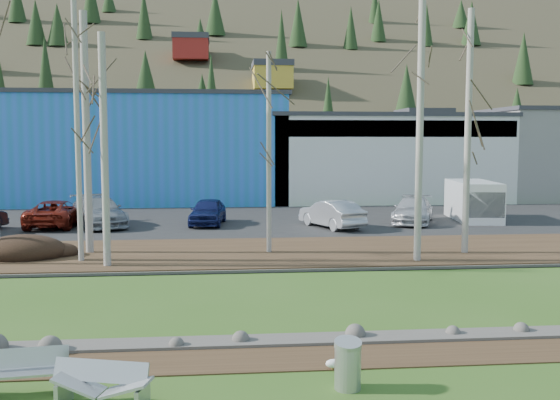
{
  "coord_description": "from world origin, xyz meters",
  "views": [
    {
      "loc": [
        -0.79,
        -11.08,
        4.72
      ],
      "look_at": [
        1.4,
        12.19,
        2.5
      ],
      "focal_mm": 40.0,
      "sensor_mm": 36.0,
      "label": 1
    }
  ],
  "objects": [
    {
      "name": "ground",
      "position": [
        0.0,
        0.0,
        0.0
      ],
      "size": [
        200.0,
        200.0,
        0.0
      ],
      "primitive_type": "plane",
      "color": "#305618",
      "rests_on": "ground"
    },
    {
      "name": "dirt_strip",
      "position": [
        0.0,
        2.1,
        0.01
      ],
      "size": [
        80.0,
        1.8,
        0.03
      ],
      "primitive_type": "cube",
      "color": "#382616",
      "rests_on": "ground"
    },
    {
      "name": "near_bank_rocks",
      "position": [
        0.0,
        3.1,
        0.0
      ],
      "size": [
        80.0,
        0.8,
        0.5
      ],
      "primitive_type": null,
      "color": "#47423D",
      "rests_on": "ground"
    },
    {
      "name": "river",
      "position": [
        0.0,
        7.2,
        0.0
      ],
      "size": [
        80.0,
        8.0,
        0.9
      ],
      "primitive_type": null,
      "color": "black",
      "rests_on": "ground"
    },
    {
      "name": "far_bank_rocks",
      "position": [
        0.0,
        11.3,
        0.0
      ],
      "size": [
        80.0,
        0.8,
        0.46
      ],
      "primitive_type": null,
      "color": "#47423D",
      "rests_on": "ground"
    },
    {
      "name": "far_bank",
      "position": [
        0.0,
        14.5,
        0.07
      ],
      "size": [
        80.0,
        7.0,
        0.15
      ],
      "primitive_type": "cube",
      "color": "#382616",
      "rests_on": "ground"
    },
    {
      "name": "parking_lot",
      "position": [
        0.0,
        25.0,
        0.07
      ],
      "size": [
        80.0,
        14.0,
        0.14
      ],
      "primitive_type": "cube",
      "color": "black",
      "rests_on": "ground"
    },
    {
      "name": "building_blue",
      "position": [
        -6.0,
        39.0,
        4.16
      ],
      "size": [
        20.4,
        12.24,
        8.3
      ],
      "color": "blue",
      "rests_on": "ground"
    },
    {
      "name": "building_white",
      "position": [
        12.0,
        38.98,
        3.41
      ],
      "size": [
        18.36,
        12.24,
        6.8
      ],
      "color": "silver",
      "rests_on": "ground"
    },
    {
      "name": "hillside",
      "position": [
        0.0,
        84.0,
        17.5
      ],
      "size": [
        160.0,
        72.0,
        35.0
      ],
      "primitive_type": null,
      "color": "#373321",
      "rests_on": "ground"
    },
    {
      "name": "bench_intact",
      "position": [
        -4.58,
        0.62,
        0.42
      ],
      "size": [
        1.71,
        0.7,
        0.83
      ],
      "rotation": [
        0.0,
        0.0,
        0.12
      ],
      "color": "#ABADB0",
      "rests_on": "ground"
    },
    {
      "name": "bench_damaged",
      "position": [
        -2.94,
        -0.11,
        0.4
      ],
      "size": [
        1.86,
        1.02,
        0.79
      ],
      "rotation": [
        0.0,
        0.0,
        -0.27
      ],
      "color": "#ABADB0",
      "rests_on": "ground"
    },
    {
      "name": "litter_bin",
      "position": [
        1.58,
        0.26,
        0.44
      ],
      "size": [
        0.51,
        0.51,
        0.88
      ],
      "primitive_type": "cylinder",
      "rotation": [
        0.0,
        0.0,
        -0.01
      ],
      "color": "#ABADB0",
      "rests_on": "ground"
    },
    {
      "name": "seagull",
      "position": [
        1.49,
        1.24,
        0.15
      ],
      "size": [
        0.39,
        0.18,
        0.28
      ],
      "rotation": [
        0.0,
        0.0,
        0.09
      ],
      "color": "gold",
      "rests_on": "ground"
    },
    {
      "name": "dirt_mound",
      "position": [
        -8.63,
        14.06,
        0.48
      ],
      "size": [
        3.32,
        2.34,
        0.65
      ],
      "primitive_type": "ellipsoid",
      "color": "black",
      "rests_on": "far_bank"
    },
    {
      "name": "birch_2",
      "position": [
        -6.23,
        14.94,
        5.02
      ],
      "size": [
        0.31,
        0.31,
        9.74
      ],
      "color": "#B9B3A8",
      "rests_on": "far_bank"
    },
    {
      "name": "birch_3",
      "position": [
        -6.17,
        13.1,
        5.64
      ],
      "size": [
        0.21,
        0.21,
        10.99
      ],
      "color": "#B9B3A8",
      "rests_on": "far_bank"
    },
    {
      "name": "birch_4",
      "position": [
        -5.0,
        12.02,
        4.37
      ],
      "size": [
        0.27,
        0.27,
        8.43
      ],
      "color": "#B9B3A8",
      "rests_on": "far_bank"
    },
    {
      "name": "birch_5",
      "position": [
        1.15,
        14.33,
        4.23
      ],
      "size": [
        0.2,
        0.2,
        8.16
      ],
      "color": "#B9B3A8",
      "rests_on": "far_bank"
    },
    {
      "name": "birch_6",
      "position": [
        6.69,
        11.98,
        5.68
      ],
      "size": [
        0.27,
        0.27,
        11.06
      ],
      "color": "#B9B3A8",
      "rests_on": "far_bank"
    },
    {
      "name": "birch_7",
      "position": [
        9.16,
        13.43,
        5.06
      ],
      "size": [
        0.26,
        0.26,
        9.82
      ],
      "color": "#B9B3A8",
      "rests_on": "far_bank"
    },
    {
      "name": "car_2",
      "position": [
        -9.62,
        23.08,
        0.85
      ],
      "size": [
        2.44,
        5.15,
        1.42
      ],
      "primitive_type": "imported",
      "rotation": [
        0.0,
        0.0,
        3.12
      ],
      "color": "maroon",
      "rests_on": "parking_lot"
    },
    {
      "name": "car_3",
      "position": [
        -7.43,
        23.01,
        0.94
      ],
      "size": [
        4.25,
        5.92,
        1.59
      ],
      "primitive_type": "imported",
      "rotation": [
        0.0,
        0.0,
        0.41
      ],
      "color": "gray",
      "rests_on": "parking_lot"
    },
    {
      "name": "car_4",
      "position": [
        -1.55,
        23.07,
        0.86
      ],
      "size": [
        2.21,
        4.42,
        1.44
      ],
      "primitive_type": "imported",
      "rotation": [
        0.0,
        0.0,
        -0.12
      ],
      "color": "navy",
      "rests_on": "parking_lot"
    },
    {
      "name": "car_5",
      "position": [
        5.0,
        21.26,
        0.87
      ],
      "size": [
        3.12,
        4.69,
        1.46
      ],
      "primitive_type": "imported",
      "rotation": [
        0.0,
        0.0,
        3.53
      ],
      "color": "silver",
      "rests_on": "parking_lot"
    },
    {
      "name": "car_6",
      "position": [
        9.88,
        22.72,
        0.86
      ],
      "size": [
        3.74,
        5.34,
        1.44
      ],
      "primitive_type": "imported",
      "rotation": [
        0.0,
        0.0,
        -0.39
      ],
      "color": "#BAB9BC",
      "rests_on": "parking_lot"
    },
    {
      "name": "van_white",
      "position": [
        13.73,
        23.5,
        1.27
      ],
      "size": [
        2.78,
        5.37,
        2.25
      ],
      "rotation": [
        0.0,
        0.0,
        -0.13
      ],
      "color": "white",
      "rests_on": "parking_lot"
    }
  ]
}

